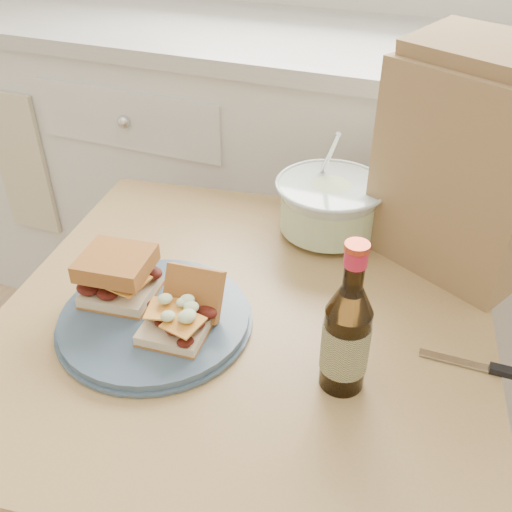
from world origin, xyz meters
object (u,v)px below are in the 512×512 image
at_px(dining_table, 245,355).
at_px(plate, 155,319).
at_px(beer_bottle, 346,335).
at_px(coleslaw_bowl, 329,209).
at_px(paper_bag, 467,170).

relative_size(dining_table, plate, 3.02).
bearing_deg(beer_bottle, coleslaw_bowl, 91.88).
height_order(dining_table, coleslaw_bowl, coleslaw_bowl).
relative_size(dining_table, coleslaw_bowl, 4.26).
xyz_separation_m(dining_table, paper_bag, (0.30, 0.30, 0.29)).
relative_size(dining_table, beer_bottle, 3.84).
distance_m(beer_bottle, paper_bag, 0.41).
height_order(beer_bottle, paper_bag, paper_bag).
relative_size(coleslaw_bowl, beer_bottle, 0.90).
bearing_deg(dining_table, plate, -156.08).
distance_m(plate, coleslaw_bowl, 0.42).
height_order(plate, coleslaw_bowl, coleslaw_bowl).
distance_m(plate, beer_bottle, 0.33).
bearing_deg(plate, coleslaw_bowl, 64.12).
distance_m(plate, paper_bag, 0.60).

